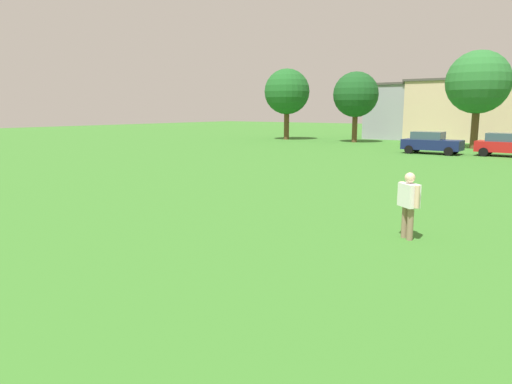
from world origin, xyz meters
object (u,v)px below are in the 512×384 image
tree_left (356,95)px  tree_center_left (478,82)px  parked_car_navy_0 (431,143)px  adult_bystander (409,200)px  parked_car_red_1 (507,145)px  tree_far_left (287,92)px

tree_left → tree_center_left: bearing=-6.2°
tree_center_left → parked_car_navy_0: bearing=-101.8°
adult_bystander → parked_car_red_1: size_ratio=0.41×
adult_bystander → tree_far_left: size_ratio=0.23×
tree_left → parked_car_red_1: bearing=-26.3°
parked_car_navy_0 → tree_center_left: 8.83m
adult_bystander → tree_far_left: (-25.21, 33.63, 4.23)m
tree_far_left → tree_left: size_ratio=1.09×
parked_car_navy_0 → tree_center_left: size_ratio=0.52×
adult_bystander → parked_car_navy_0: 26.11m
adult_bystander → parked_car_red_1: adult_bystander is taller
tree_far_left → tree_center_left: tree_center_left is taller
parked_car_red_1 → tree_far_left: bearing=162.5°
tree_far_left → tree_left: tree_far_left is taller
tree_center_left → parked_car_red_1: bearing=-60.5°
tree_far_left → tree_center_left: bearing=-3.2°
adult_bystander → tree_center_left: 33.24m
tree_left → adult_bystander: bearing=-63.3°
parked_car_red_1 → tree_center_left: bearing=119.5°
adult_bystander → parked_car_navy_0: (-6.77, 25.21, -0.19)m
parked_car_navy_0 → tree_far_left: tree_far_left is taller
adult_bystander → tree_center_left: size_ratio=0.21×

